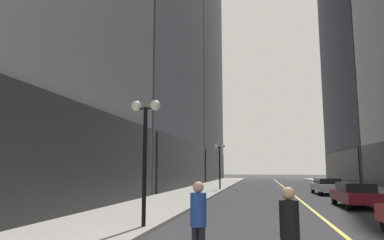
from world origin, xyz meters
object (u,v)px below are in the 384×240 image
(street_lamp_left_near, at_px, (145,134))
(street_lamp_left_far, at_px, (220,156))
(pedestrian_in_black_coat, at_px, (290,229))
(pedestrian_in_blue_hoodie, at_px, (198,217))
(car_maroon, at_px, (355,194))
(car_white, at_px, (326,185))

(street_lamp_left_near, bearing_deg, street_lamp_left_far, 90.00)
(pedestrian_in_black_coat, xyz_separation_m, pedestrian_in_blue_hoodie, (-1.77, 0.89, 0.03))
(street_lamp_left_near, bearing_deg, car_maroon, 45.80)
(pedestrian_in_black_coat, bearing_deg, pedestrian_in_blue_hoodie, 153.35)
(car_maroon, distance_m, street_lamp_left_far, 16.13)
(pedestrian_in_black_coat, distance_m, street_lamp_left_far, 27.83)
(car_maroon, relative_size, street_lamp_left_near, 1.01)
(pedestrian_in_black_coat, bearing_deg, street_lamp_left_near, 130.95)
(pedestrian_in_blue_hoodie, bearing_deg, car_maroon, 64.78)
(pedestrian_in_black_coat, xyz_separation_m, street_lamp_left_far, (-4.38, 27.39, 2.24))
(car_maroon, distance_m, street_lamp_left_near, 12.94)
(car_white, distance_m, street_lamp_left_far, 9.98)
(pedestrian_in_black_coat, distance_m, pedestrian_in_blue_hoodie, 1.99)
(car_maroon, xyz_separation_m, pedestrian_in_blue_hoodie, (-6.24, -13.26, 0.33))
(pedestrian_in_blue_hoodie, bearing_deg, pedestrian_in_black_coat, -26.65)
(car_maroon, xyz_separation_m, street_lamp_left_near, (-8.85, -9.10, 2.54))
(car_maroon, distance_m, pedestrian_in_black_coat, 14.84)
(car_white, bearing_deg, car_maroon, -91.51)
(pedestrian_in_black_coat, height_order, pedestrian_in_blue_hoodie, pedestrian_in_blue_hoodie)
(pedestrian_in_blue_hoodie, bearing_deg, street_lamp_left_far, 95.62)
(car_white, height_order, pedestrian_in_black_coat, pedestrian_in_black_coat)
(pedestrian_in_blue_hoodie, distance_m, street_lamp_left_far, 26.72)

